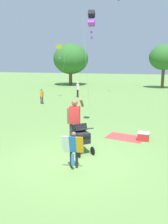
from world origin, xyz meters
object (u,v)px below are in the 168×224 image
person_kid_running (42,95)px  kite_green_novelty (59,48)px  child_with_butterfly_kite (74,147)px  stroller (81,135)px  cooler_box (143,136)px  person_adult_flyer (75,118)px  kite_adult_black (91,19)px  picnic_blanket (125,137)px  person_sitting_far (78,88)px

person_kid_running → kite_green_novelty: bearing=87.7°
child_with_butterfly_kite → kite_green_novelty: 14.77m
stroller → cooler_box: size_ratio=2.30×
person_adult_flyer → kite_adult_black: (-0.21, 2.73, 3.90)m
kite_green_novelty → kite_adult_black: bearing=-57.2°
person_adult_flyer → picnic_blanket: person_adult_flyer is taller
cooler_box → kite_green_novelty: bearing=129.6°
stroller → kite_green_novelty: bearing=117.3°
person_sitting_far → person_kid_running: bearing=-108.2°
person_kid_running → picnic_blanket: size_ratio=0.77×
kite_adult_black → cooler_box: bearing=-26.1°
stroller → kite_green_novelty: kite_green_novelty is taller
stroller → kite_green_novelty: size_ratio=0.22×
kite_adult_black → cooler_box: (2.59, -1.27, -4.78)m
child_with_butterfly_kite → cooler_box: child_with_butterfly_kite is taller
cooler_box → person_sitting_far: bearing=122.2°
person_adult_flyer → person_sitting_far: (-4.34, 12.14, -0.23)m
child_with_butterfly_kite → person_kid_running: person_kid_running is taller
person_kid_running → kite_adult_black: bearing=-43.7°
child_with_butterfly_kite → cooler_box: 3.74m
stroller → person_sitting_far: size_ratio=0.73×
person_adult_flyer → stroller: 0.81m
picnic_blanket → kite_adult_black: bearing=149.1°
child_with_butterfly_kite → picnic_blanket: bearing=74.3°
kite_adult_black → person_sitting_far: kite_adult_black is taller
kite_adult_black → person_adult_flyer: bearing=-85.5°
kite_adult_black → person_sitting_far: 11.07m
child_with_butterfly_kite → picnic_blanket: (0.97, 3.45, -0.66)m
kite_adult_black → kite_green_novelty: bearing=122.8°
child_with_butterfly_kite → person_adult_flyer: person_adult_flyer is taller
person_adult_flyer → cooler_box: 2.93m
child_with_butterfly_kite → cooler_box: (1.72, 3.28, -0.49)m
kite_green_novelty → cooler_box: size_ratio=10.25×
person_sitting_far → picnic_blanket: 12.11m
kite_green_novelty → person_kid_running: 4.76m
stroller → person_adult_flyer: bearing=128.4°
kite_green_novelty → person_kid_running: (-0.12, -3.09, -3.62)m
child_with_butterfly_kite → stroller: 1.32m
kite_green_novelty → stroller: bearing=-62.7°
person_kid_running → cooler_box: (8.08, -6.52, -0.50)m
person_adult_flyer → cooler_box: bearing=31.6°
person_adult_flyer → person_sitting_far: size_ratio=1.31×
stroller → person_sitting_far: 13.53m
cooler_box → person_kid_running: bearing=141.1°
kite_adult_black → kite_green_novelty: 9.94m
person_kid_running → cooler_box: size_ratio=2.57×
person_sitting_far → picnic_blanket: (5.97, -10.51, -0.82)m
person_adult_flyer → picnic_blanket: 2.53m
person_sitting_far → person_adult_flyer: bearing=-70.3°
person_sitting_far → cooler_box: (6.72, -10.68, -0.65)m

